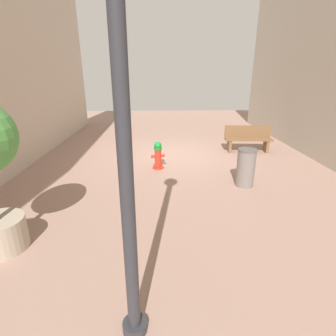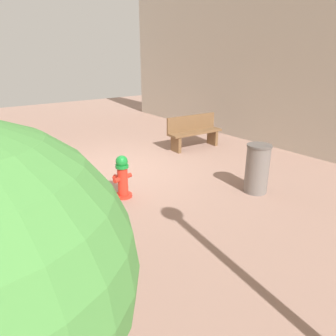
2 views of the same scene
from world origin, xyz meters
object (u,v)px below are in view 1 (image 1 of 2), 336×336
street_lamp (121,84)px  trash_bin (246,168)px  fire_hydrant (158,155)px  bench_near (248,138)px

street_lamp → trash_bin: street_lamp is taller
fire_hydrant → bench_near: (-3.34, -1.74, 0.08)m
bench_near → fire_hydrant: bearing=27.6°
bench_near → street_lamp: street_lamp is taller
trash_bin → bench_near: bearing=-108.9°
bench_near → street_lamp: (3.59, 7.17, 2.21)m
street_lamp → fire_hydrant: bearing=-92.7°
street_lamp → trash_bin: (-2.52, -4.04, -2.21)m
fire_hydrant → street_lamp: (0.26, 5.43, 2.28)m
street_lamp → trash_bin: size_ratio=4.46×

